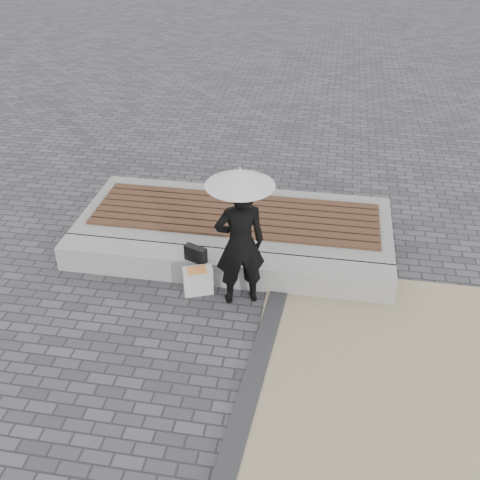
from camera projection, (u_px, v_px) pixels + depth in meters
name	position (u px, v px, depth m)	size (l,w,h in m)	color
ground	(197.00, 354.00, 7.17)	(80.00, 80.00, 0.00)	#4F4E53
terrazzo_zone	(468.00, 419.00, 6.30)	(5.00, 5.00, 0.02)	tan
edging_band	(250.00, 390.00, 6.65)	(0.25, 5.20, 0.04)	#313134
seating_ledge	(222.00, 268.00, 8.38)	(5.00, 0.45, 0.40)	#999994
timber_platform	(236.00, 225.00, 9.37)	(5.00, 2.00, 0.40)	gray
timber_decking	(236.00, 214.00, 9.25)	(4.60, 1.40, 0.04)	brown
woman	(240.00, 244.00, 7.58)	(0.69, 0.45, 1.88)	black
parasol	(240.00, 177.00, 7.04)	(0.89, 0.89, 1.14)	silver
handbag	(196.00, 254.00, 8.12)	(0.33, 0.12, 0.24)	black
canvas_tote	(198.00, 281.00, 8.09)	(0.41, 0.17, 0.43)	silver
magazine	(197.00, 270.00, 7.93)	(0.27, 0.20, 0.01)	#F34C3B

